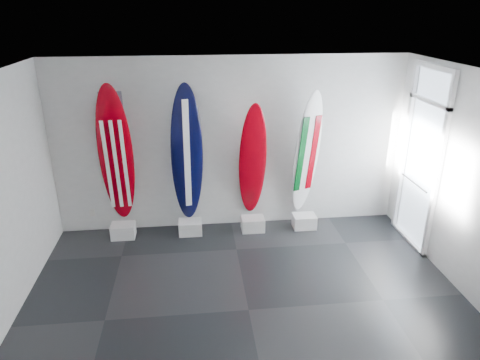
{
  "coord_description": "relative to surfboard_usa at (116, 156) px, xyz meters",
  "views": [
    {
      "loc": [
        -0.63,
        -4.65,
        3.73
      ],
      "look_at": [
        0.04,
        1.4,
        1.29
      ],
      "focal_mm": 32.64,
      "sensor_mm": 36.0,
      "label": 1
    }
  ],
  "objects": [
    {
      "name": "surfboard_usa",
      "position": [
        0.0,
        0.0,
        0.0
      ],
      "size": [
        0.57,
        0.48,
        2.43
      ],
      "primitive_type": "ellipsoid",
      "rotation": [
        0.16,
        0.0,
        0.04
      ],
      "color": "#98000C",
      "rests_on": "display_block_usa"
    },
    {
      "name": "surfboard_italy",
      "position": [
        3.19,
        0.0,
        -0.09
      ],
      "size": [
        0.62,
        0.56,
        2.26
      ],
      "primitive_type": "ellipsoid",
      "rotation": [
        0.14,
        0.0,
        0.37
      ],
      "color": "white",
      "rests_on": "display_block_italy"
    },
    {
      "name": "display_block_swiss",
      "position": [
        2.26,
        -0.1,
        -1.33
      ],
      "size": [
        0.4,
        0.3,
        0.24
      ],
      "primitive_type": "cube",
      "color": "silver",
      "rests_on": "floor"
    },
    {
      "name": "glass_door",
      "position": [
        4.87,
        -0.73,
        -0.03
      ],
      "size": [
        0.12,
        1.16,
        2.85
      ],
      "primitive_type": null,
      "color": "white",
      "rests_on": "floor"
    },
    {
      "name": "display_block_italy",
      "position": [
        3.19,
        -0.1,
        -1.33
      ],
      "size": [
        0.4,
        0.3,
        0.24
      ],
      "primitive_type": "cube",
      "color": "silver",
      "rests_on": "floor"
    },
    {
      "name": "wall_back",
      "position": [
        1.9,
        0.22,
        0.05
      ],
      "size": [
        6.0,
        0.0,
        6.0
      ],
      "primitive_type": "plane",
      "rotation": [
        1.57,
        0.0,
        0.0
      ],
      "color": "silver",
      "rests_on": "ground"
    },
    {
      "name": "surfboard_swiss",
      "position": [
        2.26,
        0.0,
        -0.18
      ],
      "size": [
        0.5,
        0.47,
        2.08
      ],
      "primitive_type": "ellipsoid",
      "rotation": [
        0.17,
        0.0,
        0.06
      ],
      "color": "#98000C",
      "rests_on": "display_block_swiss"
    },
    {
      "name": "display_block_usa",
      "position": [
        0.0,
        -0.1,
        -1.33
      ],
      "size": [
        0.4,
        0.3,
        0.24
      ],
      "primitive_type": "cube",
      "color": "silver",
      "rests_on": "floor"
    },
    {
      "name": "display_block_navy",
      "position": [
        1.15,
        -0.1,
        -1.33
      ],
      "size": [
        0.4,
        0.3,
        0.24
      ],
      "primitive_type": "cube",
      "color": "silver",
      "rests_on": "floor"
    },
    {
      "name": "wall_outlet",
      "position": [
        -0.55,
        0.2,
        -1.1
      ],
      "size": [
        0.09,
        0.02,
        0.13
      ],
      "primitive_type": "cube",
      "color": "silver",
      "rests_on": "wall_back"
    },
    {
      "name": "surfboard_navy",
      "position": [
        1.15,
        0.0,
        -0.02
      ],
      "size": [
        0.56,
        0.28,
        2.39
      ],
      "primitive_type": "ellipsoid",
      "rotation": [
        0.04,
        0.0,
        0.21
      ],
      "color": "black",
      "rests_on": "display_block_navy"
    },
    {
      "name": "floor",
      "position": [
        1.9,
        -2.28,
        -1.45
      ],
      "size": [
        6.0,
        6.0,
        0.0
      ],
      "primitive_type": "plane",
      "color": "black",
      "rests_on": "ground"
    },
    {
      "name": "ceiling",
      "position": [
        1.9,
        -2.28,
        1.55
      ],
      "size": [
        6.0,
        6.0,
        0.0
      ],
      "primitive_type": "plane",
      "rotation": [
        3.14,
        0.0,
        0.0
      ],
      "color": "white",
      "rests_on": "wall_back"
    }
  ]
}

